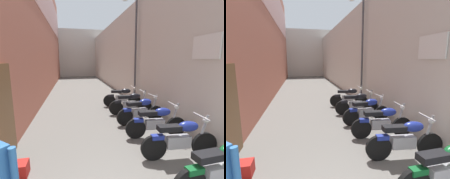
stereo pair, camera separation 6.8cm
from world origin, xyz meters
The scene contains 12 objects.
ground_plane centered at (0.00, 9.62, 0.00)m, with size 39.24×39.24×0.00m, color #66635E.
building_left centered at (-2.62, 11.59, 4.51)m, with size 0.45×23.24×8.92m.
building_right centered at (2.62, 11.62, 2.63)m, with size 0.45×23.24×5.26m.
building_far_end centered at (0.00, 24.24, 3.20)m, with size 7.85×2.00×6.39m, color beige.
motorcycle_nearest centered at (1.48, 1.39, 0.50)m, with size 1.85×0.58×1.04m.
motorcycle_second centered at (1.48, 2.51, 0.50)m, with size 1.85×0.58×1.04m.
motorcycle_third centered at (1.48, 3.63, 0.50)m, with size 1.85×0.58×1.04m.
motorcycle_fourth centered at (1.48, 4.79, 0.50)m, with size 1.85×0.58×1.04m.
motorcycle_fifth centered at (1.48, 5.87, 0.50)m, with size 1.85×0.58×1.04m.
motorcycle_sixth centered at (1.48, 7.10, 0.50)m, with size 1.84×0.58×1.04m.
plastic_crate centered at (-2.04, 2.70, 0.14)m, with size 0.44×0.32×0.28m, color red.
street_lamp centered at (2.19, 7.49, 3.00)m, with size 0.79×0.18×5.19m.
Camera 1 is at (-0.90, -0.65, 2.28)m, focal length 26.97 mm.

